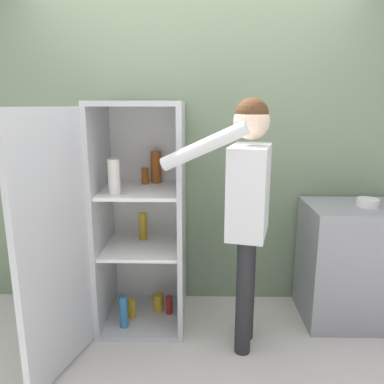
% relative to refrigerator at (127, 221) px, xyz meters
% --- Properties ---
extents(ground_plane, '(12.00, 12.00, 0.00)m').
position_rel_refrigerator_xyz_m(ground_plane, '(0.48, -0.52, -0.82)').
color(ground_plane, beige).
extents(wall_back, '(7.00, 0.06, 2.55)m').
position_rel_refrigerator_xyz_m(wall_back, '(0.48, 0.46, 0.45)').
color(wall_back, gray).
rests_on(wall_back, ground_plane).
extents(refrigerator, '(0.85, 1.25, 1.66)m').
position_rel_refrigerator_xyz_m(refrigerator, '(0.00, 0.00, 0.00)').
color(refrigerator, '#B7BABC').
rests_on(refrigerator, ground_plane).
extents(person, '(0.73, 0.54, 1.68)m').
position_rel_refrigerator_xyz_m(person, '(0.83, -0.23, 0.25)').
color(person, '#262628').
rests_on(person, ground_plane).
extents(counter, '(0.72, 0.56, 0.91)m').
position_rel_refrigerator_xyz_m(counter, '(1.69, 0.13, -0.37)').
color(counter, gray).
rests_on(counter, ground_plane).
extents(bowl, '(0.16, 0.16, 0.06)m').
position_rel_refrigerator_xyz_m(bowl, '(1.75, 0.10, 0.12)').
color(bowl, white).
rests_on(bowl, counter).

